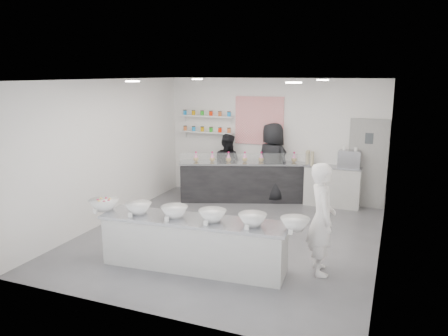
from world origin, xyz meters
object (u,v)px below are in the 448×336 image
(prep_counter, at_px, (194,244))
(staff_left, at_px, (227,165))
(espresso_machine, at_px, (349,159))
(staff_right, at_px, (272,162))
(back_bar, at_px, (245,181))
(espresso_ledge, at_px, (332,186))
(woman_prep, at_px, (322,219))

(prep_counter, relative_size, staff_left, 1.89)
(prep_counter, bearing_deg, espresso_machine, 61.14)
(espresso_machine, bearing_deg, staff_right, -176.77)
(back_bar, relative_size, espresso_ledge, 2.43)
(espresso_machine, relative_size, staff_left, 0.31)
(prep_counter, distance_m, staff_right, 4.23)
(espresso_ledge, relative_size, woman_prep, 0.73)
(prep_counter, xyz_separation_m, back_bar, (-0.49, 3.94, 0.07))
(staff_left, bearing_deg, espresso_machine, -166.56)
(back_bar, distance_m, staff_left, 0.70)
(staff_right, bearing_deg, espresso_ledge, -151.53)
(prep_counter, xyz_separation_m, staff_left, (-1.06, 4.19, 0.39))
(back_bar, height_order, staff_right, staff_right)
(espresso_ledge, relative_size, staff_left, 0.81)
(espresso_ledge, bearing_deg, prep_counter, -110.35)
(back_bar, relative_size, staff_right, 1.63)
(espresso_machine, bearing_deg, espresso_ledge, 180.00)
(staff_right, bearing_deg, staff_left, 24.45)
(prep_counter, bearing_deg, espresso_ledge, 65.20)
(woman_prep, bearing_deg, espresso_machine, -21.46)
(staff_left, height_order, staff_right, staff_right)
(espresso_ledge, relative_size, espresso_machine, 2.61)
(espresso_ledge, distance_m, staff_right, 1.54)
(staff_right, bearing_deg, back_bar, 46.22)
(woman_prep, distance_m, staff_right, 4.01)
(prep_counter, distance_m, espresso_machine, 4.77)
(back_bar, height_order, espresso_machine, espresso_machine)
(prep_counter, bearing_deg, staff_left, 99.70)
(woman_prep, xyz_separation_m, staff_right, (-1.80, 3.59, 0.08))
(espresso_ledge, bearing_deg, staff_right, -175.98)
(woman_prep, bearing_deg, back_bar, 14.72)
(espresso_machine, xyz_separation_m, woman_prep, (-0.01, -3.69, -0.27))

